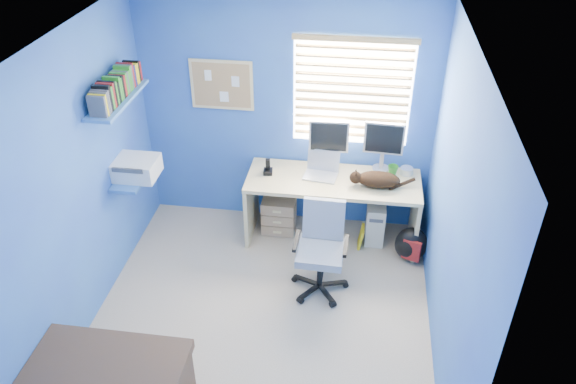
# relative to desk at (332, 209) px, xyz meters

# --- Properties ---
(floor) EXTENTS (3.00, 3.20, 0.00)m
(floor) POSITION_rel_desk_xyz_m (-0.53, -1.26, -0.37)
(floor) COLOR #BFB39A
(floor) RESTS_ON ground
(ceiling) EXTENTS (3.00, 3.20, 0.00)m
(ceiling) POSITION_rel_desk_xyz_m (-0.53, -1.26, 2.13)
(ceiling) COLOR white
(ceiling) RESTS_ON wall_back
(wall_back) EXTENTS (3.00, 0.01, 2.50)m
(wall_back) POSITION_rel_desk_xyz_m (-0.53, 0.34, 0.88)
(wall_back) COLOR #387AC6
(wall_back) RESTS_ON ground
(wall_front) EXTENTS (3.00, 0.01, 2.50)m
(wall_front) POSITION_rel_desk_xyz_m (-0.53, -2.86, 0.88)
(wall_front) COLOR #387AC6
(wall_front) RESTS_ON ground
(wall_left) EXTENTS (0.01, 3.20, 2.50)m
(wall_left) POSITION_rel_desk_xyz_m (-2.03, -1.26, 0.88)
(wall_left) COLOR #387AC6
(wall_left) RESTS_ON ground
(wall_right) EXTENTS (0.01, 3.20, 2.50)m
(wall_right) POSITION_rel_desk_xyz_m (0.97, -1.26, 0.88)
(wall_right) COLOR #387AC6
(wall_right) RESTS_ON ground
(desk) EXTENTS (1.75, 0.65, 0.74)m
(desk) POSITION_rel_desk_xyz_m (0.00, 0.00, 0.00)
(desk) COLOR #DEC484
(desk) RESTS_ON floor
(laptop) EXTENTS (0.36, 0.30, 0.22)m
(laptop) POSITION_rel_desk_xyz_m (-0.13, 0.04, 0.48)
(laptop) COLOR silver
(laptop) RESTS_ON desk
(monitor_left) EXTENTS (0.40, 0.13, 0.54)m
(monitor_left) POSITION_rel_desk_xyz_m (-0.08, 0.23, 0.64)
(monitor_left) COLOR silver
(monitor_left) RESTS_ON desk
(monitor_right) EXTENTS (0.41, 0.15, 0.54)m
(monitor_right) POSITION_rel_desk_xyz_m (0.47, 0.26, 0.64)
(monitor_right) COLOR silver
(monitor_right) RESTS_ON desk
(phone) EXTENTS (0.10, 0.12, 0.17)m
(phone) POSITION_rel_desk_xyz_m (-0.67, 0.03, 0.45)
(phone) COLOR black
(phone) RESTS_ON desk
(mug) EXTENTS (0.10, 0.09, 0.10)m
(mug) POSITION_rel_desk_xyz_m (0.59, 0.18, 0.42)
(mug) COLOR #2A8625
(mug) RESTS_ON desk
(cd_spindle) EXTENTS (0.13, 0.13, 0.07)m
(cd_spindle) POSITION_rel_desk_xyz_m (0.73, 0.21, 0.41)
(cd_spindle) COLOR silver
(cd_spindle) RESTS_ON desk
(cat) EXTENTS (0.44, 0.24, 0.15)m
(cat) POSITION_rel_desk_xyz_m (0.44, -0.06, 0.45)
(cat) COLOR black
(cat) RESTS_ON desk
(tower_pc) EXTENTS (0.19, 0.44, 0.45)m
(tower_pc) POSITION_rel_desk_xyz_m (0.46, 0.10, -0.14)
(tower_pc) COLOR beige
(tower_pc) RESTS_ON floor
(drawer_boxes) EXTENTS (0.35, 0.28, 0.41)m
(drawer_boxes) POSITION_rel_desk_xyz_m (-0.57, 0.06, -0.17)
(drawer_boxes) COLOR tan
(drawer_boxes) RESTS_ON floor
(yellow_book) EXTENTS (0.03, 0.17, 0.24)m
(yellow_book) POSITION_rel_desk_xyz_m (0.32, -0.10, -0.25)
(yellow_book) COLOR yellow
(yellow_book) RESTS_ON floor
(backpack) EXTENTS (0.40, 0.35, 0.38)m
(backpack) POSITION_rel_desk_xyz_m (0.83, -0.24, -0.18)
(backpack) COLOR black
(backpack) RESTS_ON floor
(office_chair) EXTENTS (0.53, 0.53, 0.89)m
(office_chair) POSITION_rel_desk_xyz_m (-0.05, -0.77, -0.04)
(office_chair) COLOR black
(office_chair) RESTS_ON floor
(window_blinds) EXTENTS (1.15, 0.05, 1.10)m
(window_blinds) POSITION_rel_desk_xyz_m (0.12, 0.31, 1.18)
(window_blinds) COLOR white
(window_blinds) RESTS_ON ground
(corkboard) EXTENTS (0.64, 0.02, 0.52)m
(corkboard) POSITION_rel_desk_xyz_m (-1.18, 0.33, 1.18)
(corkboard) COLOR #DEC484
(corkboard) RESTS_ON ground
(wall_shelves) EXTENTS (0.42, 0.90, 1.05)m
(wall_shelves) POSITION_rel_desk_xyz_m (-1.88, -0.51, 1.06)
(wall_shelves) COLOR #3C73BD
(wall_shelves) RESTS_ON ground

